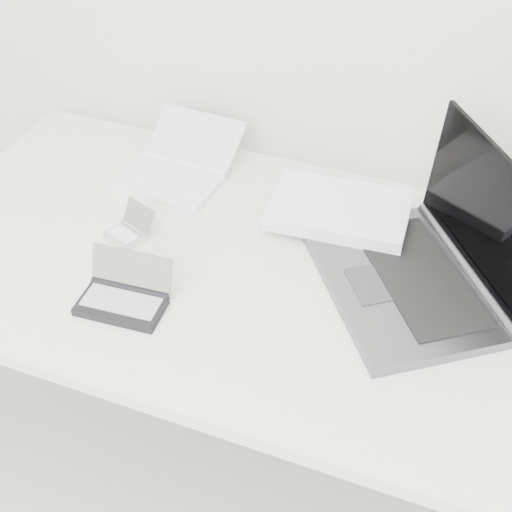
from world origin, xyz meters
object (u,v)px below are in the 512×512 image
(netbook_open_white, at_px, (177,169))
(palmtop_charcoal, at_px, (124,297))
(desk, at_px, (276,286))
(laptop_large, at_px, (396,245))

(netbook_open_white, bearing_deg, palmtop_charcoal, -74.12)
(desk, xyz_separation_m, laptop_large, (0.22, 0.11, 0.09))
(palmtop_charcoal, bearing_deg, desk, 35.68)
(desk, relative_size, netbook_open_white, 5.48)
(desk, distance_m, netbook_open_white, 0.42)
(desk, bearing_deg, palmtop_charcoal, -140.44)
(netbook_open_white, relative_size, palmtop_charcoal, 1.68)
(laptop_large, relative_size, netbook_open_white, 2.01)
(netbook_open_white, distance_m, palmtop_charcoal, 0.44)
(laptop_large, distance_m, netbook_open_white, 0.57)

